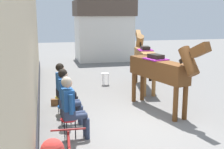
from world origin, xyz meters
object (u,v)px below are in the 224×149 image
seated_visitor_near (71,105)px  satchel_bag (56,102)px  seated_visitor_middle (67,94)px  spare_stool_white (105,75)px  saddled_horse_near (161,70)px  seated_visitor_far (64,86)px  saddled_horse_far (144,57)px

seated_visitor_near → satchel_bag: bearing=95.1°
satchel_bag → seated_visitor_middle: bearing=101.7°
seated_visitor_middle → seated_visitor_near: bearing=-89.3°
spare_stool_white → seated_visitor_middle: bearing=-115.0°
saddled_horse_near → seated_visitor_near: bearing=-152.7°
seated_visitor_middle → satchel_bag: (-0.21, 1.59, -0.68)m
seated_visitor_far → spare_stool_white: 3.44m
seated_visitor_middle → spare_stool_white: size_ratio=3.02×
seated_visitor_near → satchel_bag: 2.59m
seated_visitor_middle → saddled_horse_far: size_ratio=0.47×
saddled_horse_near → spare_stool_white: bearing=104.0°
saddled_horse_near → spare_stool_white: 3.52m
seated_visitor_far → seated_visitor_middle: bearing=-88.8°
seated_visitor_near → spare_stool_white: bearing=69.5°
satchel_bag → saddled_horse_far: bearing=-152.9°
seated_visitor_middle → spare_stool_white: seated_visitor_middle is taller
seated_visitor_near → saddled_horse_near: bearing=27.3°
seated_visitor_far → spare_stool_white: seated_visitor_far is taller
seated_visitor_near → spare_stool_white: (1.75, 4.66, -0.38)m
seated_visitor_middle → seated_visitor_far: (-0.02, 0.85, 0.00)m
saddled_horse_near → spare_stool_white: size_ratio=6.39×
seated_visitor_far → saddled_horse_far: saddled_horse_far is taller
satchel_bag → seated_visitor_far: bearing=108.8°
seated_visitor_far → satchel_bag: bearing=104.6°
spare_stool_white → seated_visitor_near: bearing=-110.5°
saddled_horse_near → satchel_bag: (-2.80, 1.16, -1.06)m
seated_visitor_far → saddled_horse_near: (2.60, -0.42, 0.38)m
seated_visitor_near → seated_visitor_middle: same height
spare_stool_white → satchel_bag: 2.95m
saddled_horse_near → saddled_horse_far: (0.44, 2.54, 0.00)m
seated_visitor_middle → saddled_horse_far: (3.03, 2.97, 0.38)m
seated_visitor_near → saddled_horse_far: (3.02, 3.87, 0.38)m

